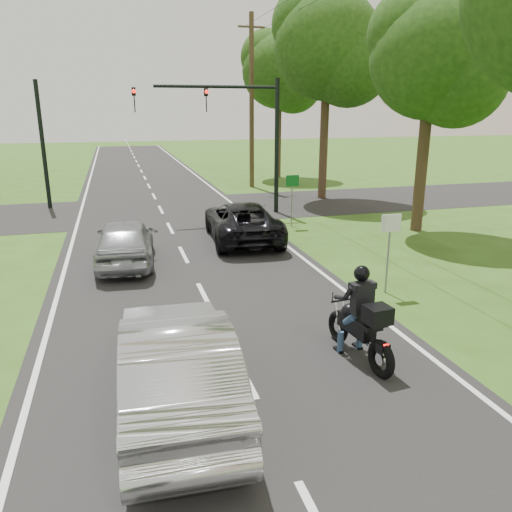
# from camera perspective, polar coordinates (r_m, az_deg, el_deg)

# --- Properties ---
(ground) EXTENTS (140.00, 140.00, 0.00)m
(ground) POSITION_cam_1_polar(r_m,az_deg,el_deg) (9.56, -1.61, -13.03)
(ground) COLOR #324F16
(ground) RESTS_ON ground
(road) EXTENTS (8.00, 100.00, 0.01)m
(road) POSITION_cam_1_polar(r_m,az_deg,el_deg) (18.78, -9.12, 1.80)
(road) COLOR black
(road) RESTS_ON ground
(cross_road) EXTENTS (60.00, 7.00, 0.01)m
(cross_road) POSITION_cam_1_polar(r_m,az_deg,el_deg) (24.61, -10.82, 5.20)
(cross_road) COLOR black
(cross_road) RESTS_ON ground
(motorcycle_rider) EXTENTS (0.67, 2.23, 1.92)m
(motorcycle_rider) POSITION_cam_1_polar(r_m,az_deg,el_deg) (9.85, 11.97, -7.55)
(motorcycle_rider) COLOR black
(motorcycle_rider) RESTS_ON ground
(dark_suv) EXTENTS (2.74, 5.29, 1.43)m
(dark_suv) POSITION_cam_1_polar(r_m,az_deg,el_deg) (18.42, -1.61, 4.02)
(dark_suv) COLOR black
(dark_suv) RESTS_ON road
(silver_sedan) EXTENTS (1.87, 4.89, 1.59)m
(silver_sedan) POSITION_cam_1_polar(r_m,az_deg,el_deg) (8.25, -9.07, -11.95)
(silver_sedan) COLOR #B9BABF
(silver_sedan) RESTS_ON road
(silver_suv) EXTENTS (2.04, 4.37, 1.45)m
(silver_suv) POSITION_cam_1_polar(r_m,az_deg,el_deg) (16.07, -14.73, 1.65)
(silver_suv) COLOR #999CA0
(silver_suv) RESTS_ON road
(traffic_signal) EXTENTS (6.38, 0.44, 6.00)m
(traffic_signal) POSITION_cam_1_polar(r_m,az_deg,el_deg) (22.71, -2.21, 15.06)
(traffic_signal) COLOR black
(traffic_signal) RESTS_ON ground
(signal_pole_far) EXTENTS (0.20, 0.20, 6.00)m
(signal_pole_far) POSITION_cam_1_polar(r_m,az_deg,el_deg) (26.32, -23.17, 11.50)
(signal_pole_far) COLOR black
(signal_pole_far) RESTS_ON ground
(utility_pole_far) EXTENTS (1.60, 0.28, 10.00)m
(utility_pole_far) POSITION_cam_1_polar(r_m,az_deg,el_deg) (31.17, -0.50, 17.21)
(utility_pole_far) COLOR #4A3821
(utility_pole_far) RESTS_ON ground
(sign_white) EXTENTS (0.55, 0.07, 2.12)m
(sign_white) POSITION_cam_1_polar(r_m,az_deg,el_deg) (13.29, 15.08, 2.40)
(sign_white) COLOR slate
(sign_white) RESTS_ON ground
(sign_green) EXTENTS (0.55, 0.07, 2.12)m
(sign_green) POSITION_cam_1_polar(r_m,az_deg,el_deg) (20.50, 4.17, 7.74)
(sign_green) COLOR slate
(sign_green) RESTS_ON ground
(tree_row_c) EXTENTS (4.80, 4.65, 8.76)m
(tree_row_c) POSITION_cam_1_polar(r_m,az_deg,el_deg) (20.62, 20.33, 19.80)
(tree_row_c) COLOR #332316
(tree_row_c) RESTS_ON ground
(tree_row_d) EXTENTS (5.76, 5.58, 10.45)m
(tree_row_d) POSITION_cam_1_polar(r_m,az_deg,el_deg) (27.33, 8.98, 22.05)
(tree_row_d) COLOR #332316
(tree_row_d) RESTS_ON ground
(tree_row_e) EXTENTS (5.28, 5.12, 9.61)m
(tree_row_e) POSITION_cam_1_polar(r_m,az_deg,el_deg) (35.80, 3.18, 19.90)
(tree_row_e) COLOR #332316
(tree_row_e) RESTS_ON ground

